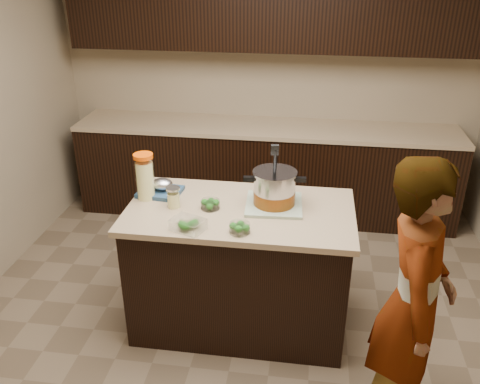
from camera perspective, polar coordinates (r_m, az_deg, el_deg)
The scene contains 13 objects.
ground_plane at distance 3.76m, azimuth 0.00°, elevation -14.13°, with size 4.00×4.00×0.00m, color brown.
room_shell at distance 2.97m, azimuth 0.00°, elevation 12.17°, with size 4.04×4.04×2.72m.
back_cabinets at distance 4.84m, azimuth 2.98°, elevation 8.05°, with size 3.60×0.63×2.33m.
island at distance 3.49m, azimuth 0.00°, elevation -8.43°, with size 1.46×0.81×0.90m.
dish_towel at distance 3.30m, azimuth 3.83°, elevation -1.40°, with size 0.36×0.36×0.02m, color #5E8056.
stock_pot at distance 3.25m, azimuth 3.88°, elevation 0.23°, with size 0.40×0.31×0.40m.
lemonade_pitcher at distance 3.39m, azimuth -10.62°, elevation 1.52°, with size 0.17×0.17×0.31m.
mason_jar at distance 3.28m, azimuth -7.47°, elevation -0.66°, with size 0.10×0.10×0.15m.
broccoli_tub_left at distance 3.26m, azimuth -3.36°, elevation -1.43°, with size 0.15×0.15×0.06m.
broccoli_tub_right at distance 2.98m, azimuth -0.04°, elevation -4.11°, with size 0.16×0.16×0.06m.
broccoli_tub_rect at distance 3.03m, azimuth -5.85°, elevation -3.70°, with size 0.23×0.20×0.07m.
blue_tray at distance 3.48m, azimuth -8.86°, elevation 0.35°, with size 0.30×0.25×0.11m.
person at distance 2.75m, azimuth 18.83°, elevation -11.79°, with size 0.58×0.38×1.59m, color gray.
Camera 1 is at (0.41, -2.85, 2.41)m, focal length 38.00 mm.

